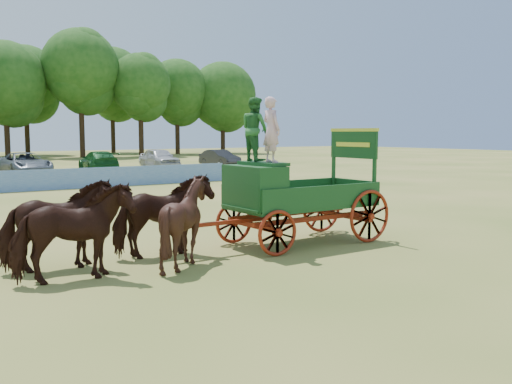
% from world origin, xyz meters
% --- Properties ---
extents(ground, '(160.00, 160.00, 0.00)m').
position_xyz_m(ground, '(0.00, 0.00, 0.00)').
color(ground, '#A9904C').
rests_on(ground, ground).
extents(horse_lead_left, '(2.31, 1.15, 1.91)m').
position_xyz_m(horse_lead_left, '(-2.40, -0.42, 0.96)').
color(horse_lead_left, '#33160E').
rests_on(horse_lead_left, ground).
extents(horse_lead_right, '(2.33, 1.20, 1.91)m').
position_xyz_m(horse_lead_right, '(-2.40, 0.68, 0.96)').
color(horse_lead_right, '#33160E').
rests_on(horse_lead_right, ground).
extents(horse_wheel_left, '(1.78, 1.60, 1.91)m').
position_xyz_m(horse_wheel_left, '(-0.00, -0.42, 0.96)').
color(horse_wheel_left, '#33160E').
rests_on(horse_wheel_left, ground).
extents(horse_wheel_right, '(2.27, 1.04, 1.91)m').
position_xyz_m(horse_wheel_right, '(-0.00, 0.68, 0.96)').
color(horse_wheel_right, '#33160E').
rests_on(horse_wheel_right, ground).
extents(farm_dray, '(5.99, 2.00, 3.75)m').
position_xyz_m(farm_dray, '(2.95, 0.16, 1.66)').
color(farm_dray, maroon).
rests_on(farm_dray, ground).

